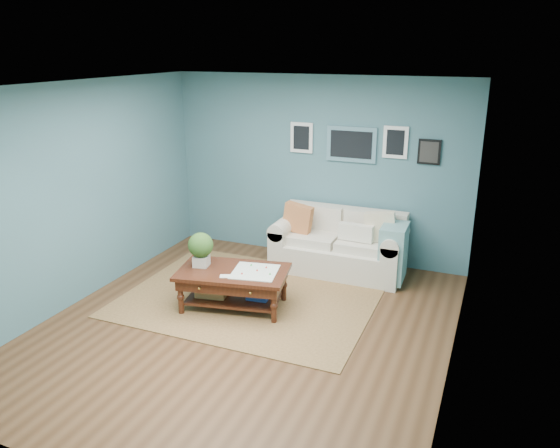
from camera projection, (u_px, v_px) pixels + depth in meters
The scene contains 4 objects.
room_shell at pixel (246, 213), 5.89m from camera, with size 5.00×5.02×2.70m.
area_rug at pixel (251, 297), 7.02m from camera, with size 3.11×2.49×0.01m, color brown.
loveseat at pixel (345, 245), 7.71m from camera, with size 1.88×0.85×0.97m.
coffee_table at pixel (228, 276), 6.65m from camera, with size 1.44×1.00×0.92m.
Camera 1 is at (2.50, -5.00, 3.09)m, focal length 35.00 mm.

